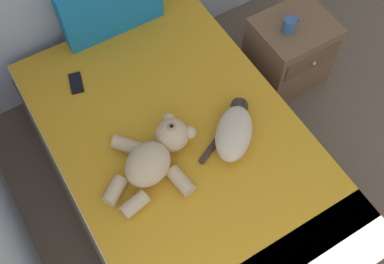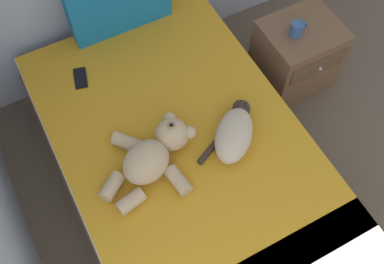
% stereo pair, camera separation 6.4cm
% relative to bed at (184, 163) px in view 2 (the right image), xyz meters
% --- Properties ---
extents(bed, '(1.32, 2.06, 0.51)m').
position_rel_bed_xyz_m(bed, '(0.00, 0.00, 0.00)').
color(bed, brown).
rests_on(bed, ground_plane).
extents(patterned_cushion, '(0.63, 0.14, 0.40)m').
position_rel_bed_xyz_m(patterned_cushion, '(0.06, 0.94, 0.46)').
color(patterned_cushion, '#1972AD').
rests_on(patterned_cushion, bed).
extents(cat, '(0.42, 0.38, 0.15)m').
position_rel_bed_xyz_m(cat, '(0.25, -0.11, 0.33)').
color(cat, '#C6B293').
rests_on(cat, bed).
extents(teddy_bear, '(0.59, 0.49, 0.19)m').
position_rel_bed_xyz_m(teddy_bear, '(-0.18, -0.04, 0.34)').
color(teddy_bear, tan).
rests_on(teddy_bear, bed).
extents(cell_phone, '(0.11, 0.16, 0.01)m').
position_rel_bed_xyz_m(cell_phone, '(-0.33, 0.66, 0.26)').
color(cell_phone, black).
rests_on(cell_phone, bed).
extents(nightstand, '(0.49, 0.45, 0.52)m').
position_rel_bed_xyz_m(nightstand, '(1.05, 0.36, 0.01)').
color(nightstand, brown).
rests_on(nightstand, ground_plane).
extents(mug, '(0.12, 0.08, 0.09)m').
position_rel_bed_xyz_m(mug, '(0.97, 0.35, 0.31)').
color(mug, '#33598C').
rests_on(mug, nightstand).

